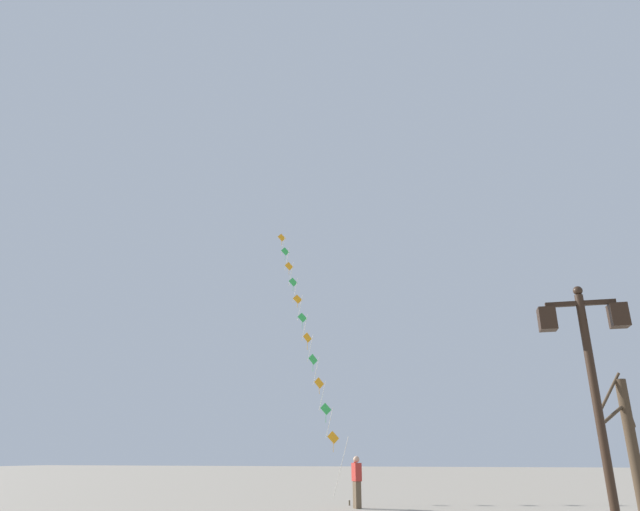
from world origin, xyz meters
TOP-DOWN VIEW (x-y plane):
  - ground_plane at (0.00, 20.00)m, footprint 160.00×160.00m
  - twin_lantern_lamp_post at (3.24, 8.08)m, footprint 1.42×0.28m
  - kite_train at (-5.98, 23.96)m, footprint 5.63×7.97m
  - kite_flyer at (-2.57, 18.55)m, footprint 0.46×0.60m
  - bare_tree at (5.34, 14.44)m, footprint 1.37×1.89m

SIDE VIEW (x-z plane):
  - ground_plane at x=0.00m, z-range 0.00..0.00m
  - kite_flyer at x=-2.57m, z-range 0.05..1.76m
  - bare_tree at x=5.34m, z-range 0.03..3.85m
  - twin_lantern_lamp_post at x=3.24m, z-range 0.88..5.39m
  - kite_train at x=-5.98m, z-range 0.55..15.01m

